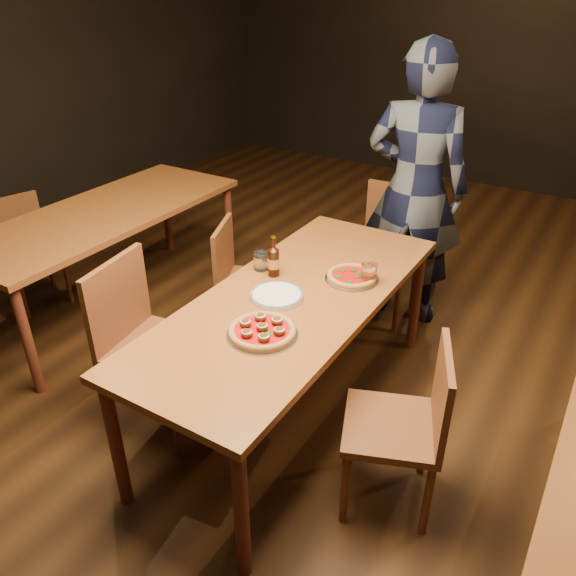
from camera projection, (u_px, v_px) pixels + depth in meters
The scene contains 16 objects.
ground at pixel (293, 410), 3.18m from camera, with size 9.00×9.00×0.00m, color black.
room_shell at pixel (294, 60), 2.27m from camera, with size 9.00×9.00×9.00m.
table_main at pixel (293, 308), 2.85m from camera, with size 0.80×2.00×0.75m.
table_left at pixel (104, 221), 3.85m from camera, with size 0.80×2.00×0.75m.
chair_main_nw at pixel (158, 347), 2.87m from camera, with size 0.46×0.46×0.99m, color brown, non-canonical shape.
chair_main_sw at pixel (253, 282), 3.60m from camera, with size 0.40×0.40×0.85m, color brown, non-canonical shape.
chair_main_e at pixel (391, 425), 2.45m from camera, with size 0.41×0.41×0.88m, color brown, non-canonical shape.
chair_end at pixel (383, 253), 3.86m from camera, with size 0.44×0.44×0.95m, color brown, non-canonical shape.
chair_nbr_left at pixel (30, 252), 4.03m from camera, with size 0.38×0.38×0.82m, color brown, non-canonical shape.
pizza_meatball at pixel (262, 331), 2.50m from camera, with size 0.32×0.32×0.06m.
pizza_margherita at pixel (352, 276), 2.95m from camera, with size 0.28×0.28×0.04m.
plate_stack at pixel (277, 296), 2.79m from camera, with size 0.26×0.26×0.03m, color white.
beer_bottle at pixel (274, 262), 2.96m from camera, with size 0.06×0.06×0.22m.
water_glass at pixel (261, 261), 3.04m from camera, with size 0.08×0.08×0.10m, color white.
amber_glass at pixel (369, 274), 2.91m from camera, with size 0.08×0.08×0.11m, color #AE4013.
diner at pixel (416, 189), 3.66m from camera, with size 0.68×0.44×1.86m, color black.
Camera 1 is at (1.25, -2.08, 2.17)m, focal length 35.00 mm.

